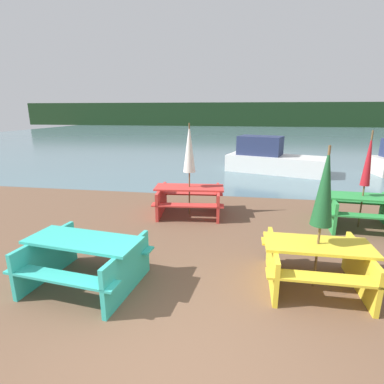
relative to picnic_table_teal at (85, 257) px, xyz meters
The scene contains 11 objects.
ground_plane 2.36m from the picnic_table_teal, 39.50° to the right, with size 60.00×60.00×0.00m, color brown.
water 30.53m from the picnic_table_teal, 86.64° to the left, with size 60.00×50.00×0.00m.
far_treeline 50.53m from the picnic_table_teal, 87.97° to the left, with size 80.00×1.60×4.00m.
picnic_table_teal is the anchor object (origin of this frame).
picnic_table_yellow 3.60m from the picnic_table_teal, ahead, with size 1.60×1.39×0.73m.
picnic_table_green 6.16m from the picnic_table_teal, 32.73° to the left, with size 1.74×1.47×0.77m.
picnic_table_red 3.74m from the picnic_table_teal, 73.84° to the left, with size 1.90×1.53×0.75m.
umbrella_white 3.96m from the picnic_table_teal, 73.84° to the left, with size 0.32×0.32×2.39m.
umbrella_crimson 6.27m from the picnic_table_teal, 32.73° to the left, with size 0.21×0.21×2.27m.
umbrella_darkgreen 3.78m from the picnic_table_teal, ahead, with size 0.31×0.31×2.22m.
boat 10.52m from the picnic_table_teal, 69.18° to the left, with size 4.57×2.86×1.58m.
Camera 1 is at (0.55, -2.43, 2.69)m, focal length 28.00 mm.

